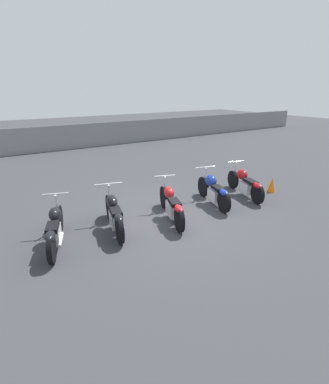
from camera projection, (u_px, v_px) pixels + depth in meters
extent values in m
plane|color=#38383D|center=(171.00, 218.00, 8.09)|extent=(60.00, 60.00, 0.00)
cube|color=gray|center=(59.00, 138.00, 16.46)|extent=(40.00, 0.04, 1.36)
cylinder|color=black|center=(59.00, 218.00, 7.32)|extent=(0.31, 0.62, 0.63)
cylinder|color=black|center=(51.00, 248.00, 5.94)|extent=(0.31, 0.62, 0.63)
cube|color=silver|center=(55.00, 234.00, 6.57)|extent=(0.38, 0.57, 0.34)
ellipsoid|color=black|center=(55.00, 214.00, 6.68)|extent=(0.41, 0.52, 0.31)
cube|color=black|center=(52.00, 227.00, 6.24)|extent=(0.39, 0.54, 0.10)
ellipsoid|color=black|center=(50.00, 236.00, 5.90)|extent=(0.34, 0.48, 0.16)
cylinder|color=silver|center=(55.00, 194.00, 7.00)|extent=(0.56, 0.24, 0.04)
cylinder|color=silver|center=(57.00, 206.00, 7.16)|extent=(0.14, 0.25, 0.65)
cylinder|color=silver|center=(61.00, 240.00, 6.48)|extent=(0.28, 0.59, 0.07)
cylinder|color=black|center=(109.00, 207.00, 7.95)|extent=(0.25, 0.66, 0.65)
cylinder|color=black|center=(120.00, 229.00, 6.70)|extent=(0.25, 0.66, 0.65)
cube|color=silver|center=(115.00, 220.00, 7.27)|extent=(0.32, 0.54, 0.36)
ellipsoid|color=black|center=(112.00, 201.00, 7.35)|extent=(0.38, 0.59, 0.31)
cube|color=black|center=(116.00, 211.00, 6.96)|extent=(0.36, 0.57, 0.10)
ellipsoid|color=black|center=(119.00, 218.00, 6.66)|extent=(0.30, 0.48, 0.16)
cylinder|color=silver|center=(108.00, 184.00, 7.63)|extent=(0.70, 0.21, 0.04)
cylinder|color=silver|center=(109.00, 196.00, 7.79)|extent=(0.11, 0.26, 0.66)
cylinder|color=silver|center=(121.00, 224.00, 7.21)|extent=(0.22, 0.62, 0.07)
cylinder|color=black|center=(164.00, 197.00, 8.69)|extent=(0.31, 0.63, 0.64)
cylinder|color=black|center=(179.00, 219.00, 7.23)|extent=(0.31, 0.63, 0.64)
cube|color=silver|center=(172.00, 209.00, 7.90)|extent=(0.38, 0.61, 0.35)
ellipsoid|color=red|center=(169.00, 192.00, 8.02)|extent=(0.39, 0.51, 0.30)
cube|color=black|center=(175.00, 202.00, 7.55)|extent=(0.39, 0.55, 0.10)
ellipsoid|color=red|center=(179.00, 209.00, 7.19)|extent=(0.34, 0.48, 0.16)
cylinder|color=silver|center=(165.00, 176.00, 8.38)|extent=(0.57, 0.23, 0.04)
cylinder|color=silver|center=(164.00, 187.00, 8.53)|extent=(0.13, 0.26, 0.65)
cylinder|color=silver|center=(178.00, 214.00, 7.80)|extent=(0.30, 0.70, 0.07)
cylinder|color=black|center=(203.00, 187.00, 9.59)|extent=(0.27, 0.64, 0.64)
cylinder|color=black|center=(224.00, 202.00, 8.34)|extent=(0.27, 0.64, 0.64)
cube|color=silver|center=(214.00, 195.00, 8.91)|extent=(0.33, 0.54, 0.35)
ellipsoid|color=navy|center=(211.00, 181.00, 9.00)|extent=(0.41, 0.53, 0.35)
cube|color=black|center=(218.00, 188.00, 8.60)|extent=(0.36, 0.51, 0.10)
ellipsoid|color=navy|center=(224.00, 192.00, 8.30)|extent=(0.31, 0.48, 0.16)
cylinder|color=silver|center=(205.00, 167.00, 9.28)|extent=(0.65, 0.22, 0.04)
cylinder|color=silver|center=(204.00, 177.00, 9.43)|extent=(0.12, 0.26, 0.65)
cylinder|color=silver|center=(219.00, 199.00, 8.84)|extent=(0.24, 0.62, 0.07)
cylinder|color=black|center=(233.00, 180.00, 10.37)|extent=(0.28, 0.62, 0.62)
cylinder|color=black|center=(257.00, 194.00, 8.98)|extent=(0.28, 0.62, 0.62)
cube|color=silver|center=(245.00, 188.00, 9.61)|extent=(0.36, 0.59, 0.34)
ellipsoid|color=#AD1419|center=(242.00, 174.00, 9.73)|extent=(0.41, 0.53, 0.34)
cube|color=black|center=(251.00, 182.00, 9.28)|extent=(0.40, 0.62, 0.10)
ellipsoid|color=#AD1419|center=(257.00, 186.00, 8.94)|extent=(0.32, 0.48, 0.16)
cylinder|color=silver|center=(236.00, 162.00, 10.06)|extent=(0.60, 0.22, 0.04)
cylinder|color=silver|center=(234.00, 171.00, 10.21)|extent=(0.12, 0.25, 0.64)
cylinder|color=silver|center=(251.00, 191.00, 9.52)|extent=(0.25, 0.62, 0.07)
cone|color=orange|center=(272.00, 185.00, 10.03)|extent=(0.28, 0.28, 0.49)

